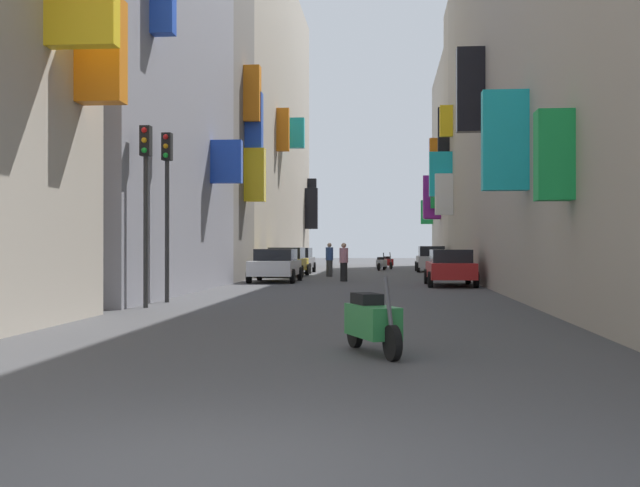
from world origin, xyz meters
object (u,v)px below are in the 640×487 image
at_px(parked_car_red, 450,267).
at_px(scooter_silver, 382,263).
at_px(pedestrian_crossing, 329,260).
at_px(parked_car_yellow, 287,261).
at_px(pedestrian_near_left, 344,262).
at_px(scooter_green, 372,321).
at_px(traffic_light_far_corner, 146,185).
at_px(parked_car_grey, 298,260).
at_px(scooter_red, 388,262).
at_px(parked_car_white, 276,264).
at_px(traffic_light_near_corner, 167,188).
at_px(parked_car_silver, 431,259).

xyz_separation_m(parked_car_red, scooter_silver, (-2.79, 19.72, -0.28)).
bearing_deg(pedestrian_crossing, parked_car_yellow, 170.92).
bearing_deg(pedestrian_near_left, parked_car_yellow, 119.33).
bearing_deg(parked_car_yellow, scooter_silver, 65.24).
height_order(parked_car_yellow, scooter_silver, parked_car_yellow).
bearing_deg(scooter_green, traffic_light_far_corner, 125.63).
relative_size(parked_car_grey, scooter_red, 2.31).
distance_m(parked_car_white, traffic_light_near_corner, 13.12).
bearing_deg(pedestrian_crossing, scooter_silver, 76.59).
height_order(parked_car_yellow, scooter_green, parked_car_yellow).
relative_size(parked_car_grey, scooter_silver, 2.49).
height_order(parked_car_red, scooter_silver, parked_car_red).
distance_m(scooter_red, pedestrian_crossing, 14.28).
bearing_deg(traffic_light_far_corner, parked_car_white, 85.38).
xyz_separation_m(pedestrian_crossing, pedestrian_near_left, (1.02, -5.43, -0.01)).
distance_m(parked_car_grey, pedestrian_crossing, 6.00).
distance_m(parked_car_white, parked_car_grey, 11.67).
bearing_deg(pedestrian_near_left, parked_car_red, -39.35).
bearing_deg(pedestrian_near_left, traffic_light_far_corner, -104.89).
xyz_separation_m(parked_car_white, scooter_silver, (4.46, 16.85, -0.29)).
relative_size(scooter_red, traffic_light_near_corner, 0.41).
xyz_separation_m(parked_car_yellow, scooter_green, (4.92, -29.31, -0.31)).
height_order(parked_car_white, pedestrian_near_left, pedestrian_near_left).
relative_size(scooter_red, pedestrian_crossing, 1.11).
relative_size(parked_car_silver, pedestrian_crossing, 2.55).
height_order(scooter_red, pedestrian_near_left, pedestrian_near_left).
bearing_deg(parked_car_white, scooter_silver, 75.18).
bearing_deg(parked_car_grey, traffic_light_far_corner, -91.83).
distance_m(parked_car_silver, parked_car_yellow, 11.09).
relative_size(scooter_green, pedestrian_near_left, 1.11).
xyz_separation_m(parked_car_grey, parked_car_red, (7.60, -14.54, -0.01)).
bearing_deg(parked_car_yellow, scooter_green, -80.48).
bearing_deg(parked_car_yellow, parked_car_white, -87.08).
bearing_deg(parked_car_white, traffic_light_near_corner, -95.31).
height_order(pedestrian_crossing, traffic_light_far_corner, traffic_light_far_corner).
bearing_deg(traffic_light_near_corner, traffic_light_far_corner, -90.00).
distance_m(pedestrian_near_left, traffic_light_near_corner, 14.32).
height_order(parked_car_red, traffic_light_near_corner, traffic_light_near_corner).
distance_m(parked_car_grey, scooter_silver, 7.08).
relative_size(parked_car_grey, parked_car_red, 0.98).
relative_size(parked_car_red, scooter_green, 2.39).
bearing_deg(traffic_light_near_corner, parked_car_silver, 72.35).
bearing_deg(traffic_light_near_corner, scooter_red, 79.56).
bearing_deg(pedestrian_crossing, scooter_red, 77.97).
bearing_deg(parked_car_silver, parked_car_white, -117.46).
bearing_deg(scooter_green, pedestrian_crossing, 95.30).
bearing_deg(traffic_light_far_corner, parked_car_yellow, 87.67).
distance_m(parked_car_silver, traffic_light_far_corner, 30.48).
xyz_separation_m(pedestrian_near_left, traffic_light_far_corner, (-4.11, -15.46, 2.23)).
bearing_deg(parked_car_red, traffic_light_near_corner, -130.25).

